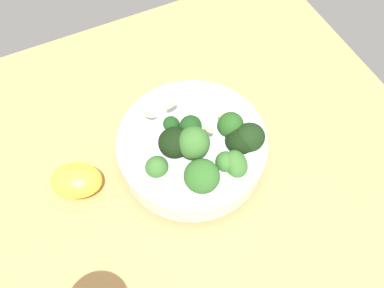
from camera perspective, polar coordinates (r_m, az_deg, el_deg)
The scene contains 3 objects.
ground_plane at distance 54.96cm, azimuth -0.21°, elevation -8.27°, with size 69.87×69.87×4.89cm, color tan.
bowl_of_broccoli at distance 51.69cm, azimuth 0.49°, elevation -0.45°, with size 19.29×19.29×10.21cm.
lemon_wedge at distance 53.64cm, azimuth -16.14°, elevation -5.01°, with size 6.60×4.93×3.67cm, color yellow.
Camera 1 is at (-18.97, 8.85, 48.38)cm, focal length 37.39 mm.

